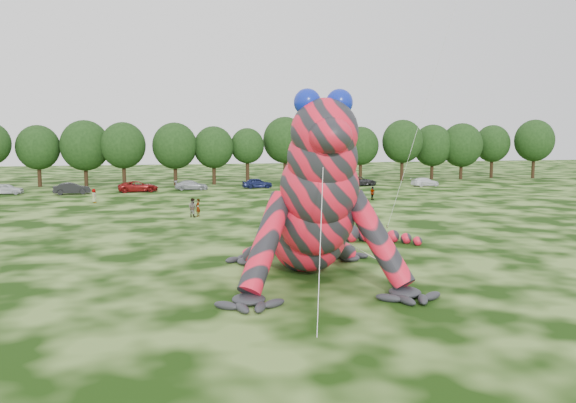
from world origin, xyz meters
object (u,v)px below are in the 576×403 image
(car_0, at_px, (6,189))
(car_2, at_px, (138,187))
(car_3, at_px, (191,185))
(spectator_3, at_px, (372,193))
(car_6, at_px, (361,181))
(inflatable_gecko, at_px, (305,183))
(tree_4, at_px, (39,156))
(car_7, at_px, (425,182))
(tree_5, at_px, (85,153))
(spectator_1, at_px, (193,208))
(tree_16, at_px, (492,151))
(tree_10, at_px, (285,150))
(spectator_5, at_px, (367,209))
(tree_11, at_px, (324,151))
(tree_15, at_px, (462,151))
(spectator_4, at_px, (94,196))
(tree_17, at_px, (534,149))
(tree_9, at_px, (247,156))
(car_5, at_px, (336,184))
(tree_12, at_px, (361,154))
(car_1, at_px, (72,189))
(tree_7, at_px, (175,154))
(tree_14, at_px, (432,152))
(spectator_0, at_px, (198,208))
(tree_8, at_px, (214,155))
(car_4, at_px, (257,183))
(spectator_2, at_px, (357,197))
(tree_13, at_px, (402,150))
(tree_6, at_px, (123,154))

(car_0, height_order, car_2, car_2)
(car_3, bearing_deg, spectator_3, -123.12)
(car_3, height_order, car_6, car_6)
(inflatable_gecko, relative_size, car_0, 4.73)
(car_3, distance_m, car_6, 25.28)
(tree_4, xyz_separation_m, car_7, (55.72, -12.09, -3.89))
(tree_5, bearing_deg, spectator_1, -69.65)
(tree_4, xyz_separation_m, car_2, (14.33, -11.18, -3.80))
(tree_16, bearing_deg, tree_10, -178.80)
(car_7, bearing_deg, spectator_5, 135.43)
(car_6, bearing_deg, tree_11, 21.09)
(tree_15, distance_m, spectator_4, 62.28)
(tree_17, distance_m, car_2, 68.02)
(tree_9, distance_m, car_5, 16.09)
(inflatable_gecko, relative_size, car_5, 4.93)
(tree_9, distance_m, spectator_3, 28.11)
(tree_12, bearing_deg, car_1, -165.27)
(car_6, relative_size, spectator_4, 3.07)
(tree_9, distance_m, spectator_1, 36.81)
(tree_9, relative_size, tree_11, 0.86)
(tree_7, height_order, spectator_5, tree_7)
(car_5, xyz_separation_m, spectator_4, (-31.90, -10.03, 0.14))
(tree_14, distance_m, spectator_0, 56.02)
(tree_12, bearing_deg, car_6, -110.03)
(tree_8, bearing_deg, car_4, -55.61)
(car_6, bearing_deg, car_5, 124.66)
(tree_7, distance_m, spectator_2, 34.56)
(car_5, bearing_deg, car_2, 79.91)
(tree_12, height_order, car_6, tree_12)
(car_1, bearing_deg, tree_13, -84.56)
(tree_10, bearing_deg, car_4, -123.58)
(tree_7, bearing_deg, tree_17, -0.13)
(tree_11, bearing_deg, spectator_0, -122.91)
(tree_6, relative_size, car_1, 2.08)
(tree_12, distance_m, car_7, 13.24)
(car_6, bearing_deg, tree_15, -69.12)
(car_5, xyz_separation_m, spectator_2, (-3.59, -18.29, 0.13))
(tree_9, relative_size, spectator_4, 5.52)
(tree_14, distance_m, spectator_2, 39.82)
(spectator_4, bearing_deg, tree_8, -59.34)
(inflatable_gecko, distance_m, tree_10, 59.54)
(tree_13, xyz_separation_m, spectator_3, (-15.43, -25.55, -4.28))
(tree_14, height_order, car_6, tree_14)
(tree_14, distance_m, car_7, 14.75)
(tree_11, height_order, tree_16, tree_11)
(car_2, relative_size, spectator_0, 3.19)
(tree_9, relative_size, car_6, 1.80)
(tree_10, bearing_deg, tree_14, 0.32)
(tree_7, xyz_separation_m, car_0, (-21.62, -8.55, -4.04))
(car_2, relative_size, spectator_5, 3.19)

